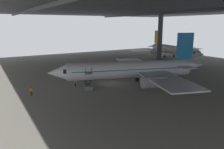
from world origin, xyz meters
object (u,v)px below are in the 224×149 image
Objects in this scene: airplane_distant at (172,50)px; crew_worker_by_stairs at (75,82)px; crew_worker_near_nose at (31,91)px; baggage_tug at (194,90)px; airplane_main at (133,69)px; boarding_stairs at (88,85)px.

crew_worker_by_stairs is at bearing -68.22° from airplane_distant.
baggage_tug is at bearing 62.90° from crew_worker_near_nose.
baggage_tug is at bearing 33.26° from airplane_main.
crew_worker_by_stairs is at bearing -130.72° from baggage_tug.
crew_worker_by_stairs reaches higher than crew_worker_near_nose.
crew_worker_near_nose is at bearing -99.57° from airplane_main.
boarding_stairs is at bearing -104.77° from airplane_main.
airplane_main reaches higher than crew_worker_by_stairs.
boarding_stairs is 20.23m from baggage_tug.
boarding_stairs is 2.61× the size of crew_worker_by_stairs.
boarding_stairs is 2.99m from crew_worker_by_stairs.
baggage_tug is (15.07, 17.50, -0.46)m from crew_worker_by_stairs.
crew_worker_near_nose is 0.91× the size of crew_worker_by_stairs.
airplane_main is 20.99× the size of crew_worker_near_nose.
crew_worker_near_nose is at bearing -80.29° from crew_worker_by_stairs.
baggage_tug is at bearing 51.44° from boarding_stairs.
crew_worker_near_nose is 9.08m from crew_worker_by_stairs.
boarding_stairs is at bearing -128.56° from baggage_tug.
crew_worker_near_nose is 0.65× the size of baggage_tug.
airplane_main is 12.52m from baggage_tug.
crew_worker_by_stairs is (-2.46, -1.69, 0.27)m from boarding_stairs.
airplane_distant is at bearing 111.78° from crew_worker_by_stairs.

